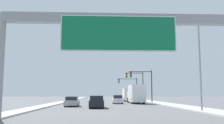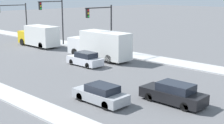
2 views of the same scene
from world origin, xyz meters
The scene contains 9 objects.
sidewalk_right centered at (9.50, 60.00, 0.07)m, with size 3.00×120.00×0.15m.
car_mid_left centered at (-5.25, 35.89, 0.65)m, with size 1.77×4.23×1.37m.
car_far_right centered at (-1.75, 32.08, 0.71)m, with size 1.80×4.75×1.52m.
car_near_center centered at (1.75, 45.46, 0.71)m, with size 1.72×4.22×1.51m.
truck_box_primary centered at (5.25, 59.44, 1.57)m, with size 2.47×7.47×3.08m.
truck_box_secondary centered at (5.25, 46.71, 1.69)m, with size 2.37×8.83×3.34m.
traffic_light_near_intersection centered at (7.10, 48.00, 4.23)m, with size 4.46×0.32×6.26m.
traffic_light_mid_block centered at (7.25, 58.00, 4.54)m, with size 4.21×0.32×6.81m.
traffic_light_far_intersection centered at (6.74, 68.00, 4.15)m, with size 5.36×0.32×6.03m.
Camera 2 is at (-20.09, 20.67, 7.74)m, focal length 50.00 mm.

